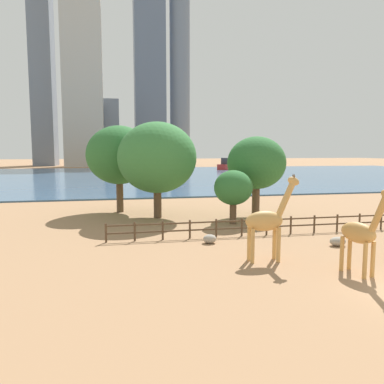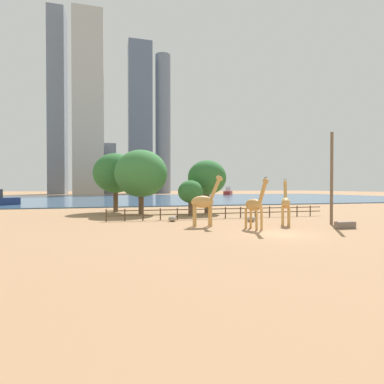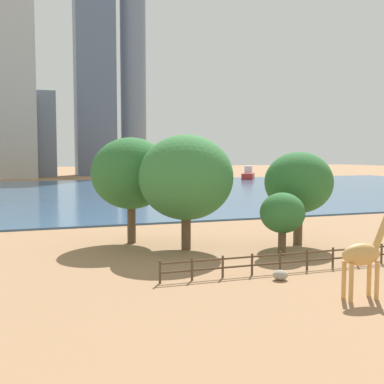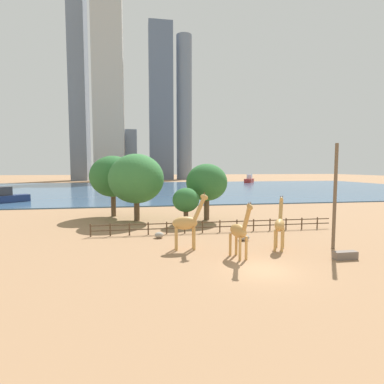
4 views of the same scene
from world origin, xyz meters
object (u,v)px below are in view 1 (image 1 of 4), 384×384
Objects in this scene: boulder_near_fence at (338,241)px; tree_right_tall at (233,188)px; boat_tug at (227,165)px; tree_center_broad at (256,163)px; giraffe_companion at (267,221)px; boulder_by_pole at (210,239)px; tree_left_large at (119,155)px; giraffe_tall at (361,233)px; boat_ferry at (267,164)px; tree_left_small at (157,158)px.

tree_right_tall is at bearing 117.17° from boulder_near_fence.
boat_tug is (21.38, 93.54, 1.16)m from boulder_near_fence.
tree_center_broad is 0.91× the size of boat_tug.
giraffe_companion is 0.65× the size of tree_center_broad.
boulder_by_pole is 16.20m from tree_left_large.
boulder_near_fence is at bearing 22.71° from giraffe_companion.
boulder_by_pole is at bearing -158.21° from giraffe_tall.
tree_left_large reaches higher than tree_center_broad.
boat_tug reaches higher than boulder_near_fence.
boat_tug reaches higher than boulder_by_pole.
boulder_near_fence is at bearing -50.99° from tree_left_large.
boulder_by_pole is 7.51m from tree_right_tall.
giraffe_tall is 13.84m from tree_right_tall.
tree_center_broad reaches higher than giraffe_companion.
tree_left_large is at bearing 114.38° from giraffe_companion.
giraffe_tall is 114.84m from boat_ferry.
boat_ferry is 1.08× the size of boat_tug.
giraffe_companion is at bearing -65.29° from boulder_by_pole.
tree_center_broad is 85.13m from boat_tug.
boulder_near_fence is 8.21m from boulder_by_pole.
tree_right_tall is (-3.22, -3.12, -1.93)m from tree_center_broad.
tree_left_small is (-4.36, 14.68, 3.18)m from giraffe_companion.
giraffe_companion reaches higher than tree_right_tall.
giraffe_tall is at bearing -113.11° from boulder_near_fence.
giraffe_companion reaches higher than boat_ferry.
boulder_near_fence is 1.20× the size of boulder_by_pole.
giraffe_companion is 14.70m from tree_center_broad.
boat_tug is at bearing 72.22° from boulder_by_pole.
giraffe_tall is 4.71m from giraffe_companion.
tree_left_large is at bearing -158.96° from boat_tug.
giraffe_companion is 0.56× the size of tree_left_small.
tree_center_broad is at bearing 7.03° from boat_ferry.
giraffe_tall is 101.60m from boat_tug.
tree_center_broad is at bearing 73.22° from giraffe_companion.
tree_left_large is 5.25m from tree_left_small.
tree_left_small is at bearing 2.14° from boat_ferry.
tree_right_tall is at bearing 173.99° from giraffe_tall.
tree_left_small is at bearing -170.64° from giraffe_tall.
tree_right_tall reaches higher than boat_ferry.
giraffe_tall is 0.61× the size of tree_center_broad.
boulder_near_fence is at bearing -50.97° from tree_left_small.
boulder_near_fence is 95.96m from boat_tug.
giraffe_tall is at bearing -62.90° from tree_left_large.
tree_left_large is 12.56m from tree_right_tall.
boat_ferry is at bearing 61.46° from tree_left_small.
tree_left_small is at bearing 108.71° from giraffe_companion.
tree_right_tall is at bearing 84.20° from giraffe_companion.
boulder_near_fence is 0.13× the size of boat_tug.
boulder_by_pole is (-2.08, 4.52, -1.97)m from giraffe_companion.
tree_left_large is at bearing 157.63° from tree_center_broad.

